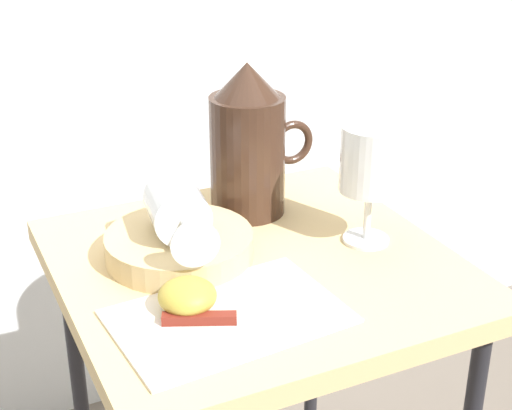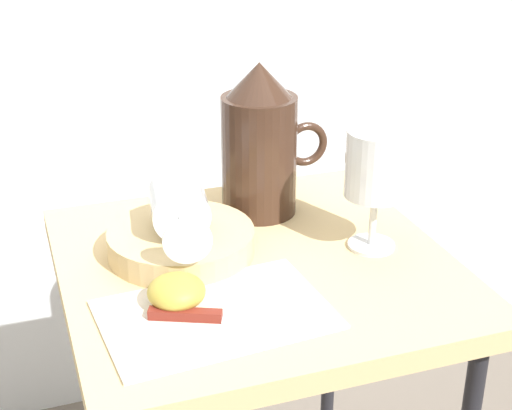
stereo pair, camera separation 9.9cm
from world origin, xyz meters
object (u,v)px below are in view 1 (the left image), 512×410
(knife, at_px, (226,319))
(table, at_px, (256,307))
(wine_glass_tipped_near, at_px, (178,209))
(basket_tray, at_px, (179,246))
(apple_half_left, at_px, (187,296))
(wine_glass_upright, at_px, (371,165))
(pitcher, at_px, (248,153))

(knife, bearing_deg, table, 52.28)
(wine_glass_tipped_near, relative_size, knife, 0.81)
(basket_tray, distance_m, apple_half_left, 0.14)
(table, xyz_separation_m, wine_glass_tipped_near, (-0.09, 0.05, 0.15))
(wine_glass_upright, distance_m, knife, 0.30)
(basket_tray, height_order, apple_half_left, apple_half_left)
(basket_tray, height_order, pitcher, pitcher)
(table, height_order, knife, knife)
(wine_glass_tipped_near, xyz_separation_m, knife, (-0.01, -0.17, -0.06))
(wine_glass_tipped_near, bearing_deg, apple_half_left, -106.11)
(basket_tray, bearing_deg, knife, -92.72)
(apple_half_left, xyz_separation_m, knife, (0.03, -0.04, -0.01))
(table, relative_size, knife, 3.54)
(pitcher, bearing_deg, wine_glass_upright, -56.36)
(wine_glass_upright, bearing_deg, table, 174.49)
(table, distance_m, wine_glass_upright, 0.25)
(wine_glass_upright, xyz_separation_m, apple_half_left, (-0.29, -0.07, -0.09))
(wine_glass_upright, bearing_deg, apple_half_left, -167.05)
(basket_tray, relative_size, pitcher, 0.87)
(knife, bearing_deg, wine_glass_tipped_near, 87.61)
(basket_tray, distance_m, wine_glass_tipped_near, 0.05)
(basket_tray, distance_m, pitcher, 0.19)
(table, relative_size, apple_half_left, 10.08)
(knife, bearing_deg, wine_glass_upright, 23.06)
(table, distance_m, basket_tray, 0.14)
(pitcher, bearing_deg, wine_glass_tipped_near, -146.01)
(wine_glass_upright, bearing_deg, pitcher, 123.64)
(pitcher, xyz_separation_m, wine_glass_tipped_near, (-0.14, -0.10, -0.02))
(pitcher, relative_size, apple_half_left, 3.29)
(table, bearing_deg, apple_half_left, -147.18)
(pitcher, bearing_deg, apple_half_left, -128.88)
(table, bearing_deg, pitcher, 69.03)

